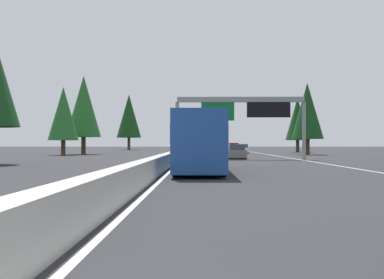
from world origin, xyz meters
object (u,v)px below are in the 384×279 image
(bus_near_right, at_px, (199,141))
(pickup_distant_a, at_px, (199,146))
(conifer_left_far, at_px, (129,116))
(conifer_left_near, at_px, (63,114))
(conifer_left_mid, at_px, (84,106))
(box_truck_distant_b, at_px, (199,143))
(sedan_far_left, at_px, (224,147))
(conifer_right_far, at_px, (298,119))
(sedan_mid_left, at_px, (242,149))
(sign_gantry_overhead, at_px, (242,110))
(sedan_near_center, at_px, (236,152))
(minivan_mid_right, at_px, (233,146))
(conifer_right_mid, at_px, (307,111))

(bus_near_right, relative_size, pickup_distant_a, 2.05)
(bus_near_right, relative_size, conifer_left_far, 0.83)
(conifer_left_far, bearing_deg, conifer_left_near, 179.43)
(conifer_left_mid, xyz_separation_m, conifer_left_far, (45.73, 0.80, 1.47))
(bus_near_right, xyz_separation_m, conifer_left_mid, (38.70, 16.77, 5.20))
(box_truck_distant_b, distance_m, conifer_left_near, 54.68)
(sedan_far_left, bearing_deg, conifer_right_far, -167.15)
(sedan_far_left, bearing_deg, sedan_mid_left, 179.80)
(conifer_left_mid, bearing_deg, sign_gantry_overhead, -134.30)
(conifer_left_mid, bearing_deg, conifer_right_far, -64.06)
(conifer_left_near, relative_size, conifer_left_far, 0.66)
(pickup_distant_a, bearing_deg, conifer_right_far, -155.43)
(bus_near_right, xyz_separation_m, conifer_left_near, (33.43, 18.08, 3.80))
(sign_gantry_overhead, distance_m, conifer_left_near, 26.93)
(bus_near_right, height_order, pickup_distant_a, bus_near_right)
(pickup_distant_a, relative_size, conifer_left_far, 0.41)
(conifer_left_mid, bearing_deg, sedan_near_center, -132.00)
(minivan_mid_right, xyz_separation_m, conifer_right_far, (-12.09, -10.78, 5.07))
(conifer_right_far, bearing_deg, sign_gantry_overhead, 159.95)
(box_truck_distant_b, bearing_deg, conifer_right_far, -148.64)
(sedan_near_center, relative_size, conifer_left_mid, 0.39)
(conifer_right_mid, bearing_deg, conifer_left_far, 34.40)
(minivan_mid_right, bearing_deg, conifer_left_mid, 140.58)
(sedan_near_center, xyz_separation_m, box_truck_distant_b, (64.72, 3.93, 0.93))
(sedan_far_left, xyz_separation_m, conifer_left_far, (-17.88, 24.65, 7.71))
(sign_gantry_overhead, distance_m, sedan_near_center, 4.63)
(conifer_left_far, bearing_deg, bus_near_right, -168.24)
(minivan_mid_right, bearing_deg, conifer_right_far, -138.29)
(bus_near_right, distance_m, minivan_mid_right, 67.95)
(conifer_right_mid, bearing_deg, minivan_mid_right, 14.63)
(minivan_mid_right, height_order, pickup_distant_a, pickup_distant_a)
(sedan_far_left, xyz_separation_m, conifer_left_near, (-68.88, 25.15, 4.84))
(box_truck_distant_b, relative_size, conifer_right_mid, 0.85)
(sign_gantry_overhead, bearing_deg, box_truck_distant_b, 3.75)
(conifer_left_far, bearing_deg, conifer_right_mid, -145.60)
(conifer_left_near, bearing_deg, sedan_far_left, -20.06)
(sedan_near_center, height_order, sedan_mid_left, same)
(minivan_mid_right, height_order, box_truck_distant_b, box_truck_distant_b)
(minivan_mid_right, bearing_deg, box_truck_distant_b, 22.46)
(pickup_distant_a, distance_m, conifer_right_mid, 60.18)
(conifer_right_mid, distance_m, conifer_right_far, 18.82)
(pickup_distant_a, relative_size, conifer_left_mid, 0.49)
(box_truck_distant_b, bearing_deg, pickup_distant_a, 0.23)
(sedan_far_left, bearing_deg, conifer_right_mid, -173.10)
(sign_gantry_overhead, height_order, sedan_mid_left, sign_gantry_overhead)
(conifer_right_mid, distance_m, conifer_left_near, 33.25)
(pickup_distant_a, bearing_deg, minivan_mid_right, -165.17)
(conifer_left_mid, bearing_deg, sedan_mid_left, -71.76)
(sign_gantry_overhead, xyz_separation_m, sedan_mid_left, (28.23, -2.72, -4.17))
(sedan_mid_left, height_order, sedan_far_left, same)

